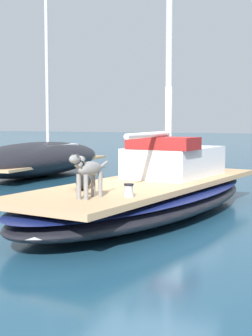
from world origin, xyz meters
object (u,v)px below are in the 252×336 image
object	(u,v)px
sailboat_main	(146,199)
deck_winch	(129,191)
dog_grey	(88,171)
dog_black	(83,182)
moored_boat_port_side	(37,158)

from	to	relation	value
sailboat_main	deck_winch	size ratio (longest dim) A/B	35.87
dog_grey	dog_black	size ratio (longest dim) A/B	1.03
sailboat_main	deck_winch	xyz separation A→B (m)	(0.43, -1.91, 0.42)
deck_winch	moored_boat_port_side	size ratio (longest dim) A/B	0.03
deck_winch	dog_grey	bearing A→B (deg)	-144.21
sailboat_main	moored_boat_port_side	world-z (taller)	moored_boat_port_side
dog_grey	moored_boat_port_side	size ratio (longest dim) A/B	0.14
moored_boat_port_side	sailboat_main	bearing A→B (deg)	-41.64
deck_winch	moored_boat_port_side	world-z (taller)	moored_boat_port_side
dog_black	sailboat_main	bearing A→B (deg)	62.92
dog_black	deck_winch	size ratio (longest dim) A/B	4.32
dog_grey	deck_winch	xyz separation A→B (m)	(0.51, 0.37, -0.32)
sailboat_main	dog_black	bearing A→B (deg)	-117.08
dog_grey	dog_black	xyz separation A→B (m)	(-0.59, 0.97, -0.32)
sailboat_main	moored_boat_port_side	xyz separation A→B (m)	(-5.80, 5.16, 0.24)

